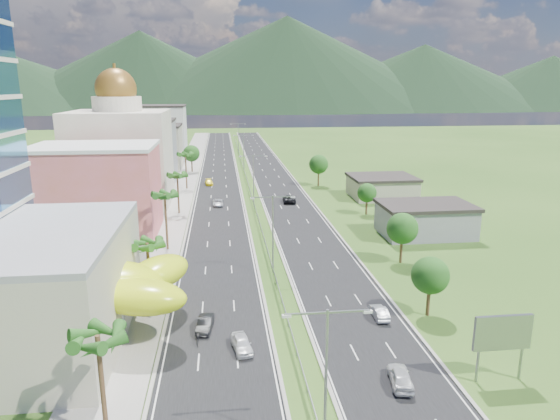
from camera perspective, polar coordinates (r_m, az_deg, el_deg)
name	(u,v)px	position (r m, az deg, el deg)	size (l,w,h in m)	color
ground	(282,303)	(60.45, 0.19, -10.64)	(500.00, 500.00, 0.00)	#2D5119
road_left	(219,174)	(146.70, -6.98, 4.07)	(11.00, 260.00, 0.04)	black
road_right	(270,173)	(147.37, -1.12, 4.22)	(11.00, 260.00, 0.04)	black
sidewalk_left	(186,175)	(147.06, -10.69, 3.97)	(7.00, 260.00, 0.12)	gray
median_guardrail	(248,183)	(129.04, -3.66, 3.05)	(0.10, 216.06, 0.76)	gray
streetlight_median_a	(326,368)	(35.47, 5.29, -17.49)	(6.04, 0.25, 11.00)	gray
streetlight_median_b	(273,226)	(67.44, -0.82, -1.86)	(6.04, 0.25, 11.00)	gray
streetlight_median_c	(253,175)	(106.34, -3.05, 4.04)	(6.04, 0.25, 11.00)	gray
streetlight_median_d	(244,149)	(150.79, -4.18, 7.00)	(6.04, 0.25, 11.00)	gray
streetlight_median_e	(238,134)	(195.50, -4.80, 8.61)	(6.04, 0.25, 11.00)	gray
lime_canopy	(97,285)	(56.05, -20.24, -8.06)	(18.00, 15.00, 7.40)	#C3DB15
pink_shophouse	(97,192)	(90.86, -20.20, 1.93)	(20.00, 15.00, 15.00)	#D16155
domed_building	(121,152)	(112.44, -17.73, 6.31)	(20.00, 20.00, 28.70)	beige
midrise_grey	(144,152)	(137.13, -15.30, 6.36)	(16.00, 15.00, 16.00)	gray
midrise_beige	(155,148)	(158.94, -14.14, 6.89)	(16.00, 15.00, 13.00)	#AFA990
midrise_white	(162,133)	(181.39, -13.29, 8.57)	(16.00, 15.00, 18.00)	silver
billboard	(503,335)	(48.22, 24.09, -12.87)	(5.20, 0.35, 6.20)	gray
shed_near	(425,221)	(89.66, 16.25, -1.21)	(15.00, 10.00, 5.00)	gray
shed_far	(382,188)	(117.75, 11.55, 2.50)	(14.00, 12.00, 4.40)	#AFA990
palm_tree_a	(98,342)	(37.86, -20.09, -13.97)	(3.60, 3.60, 9.10)	#47301C
palm_tree_b	(147,247)	(60.03, -14.93, -4.07)	(3.60, 3.60, 8.10)	#47301C
palm_tree_c	(165,197)	(78.83, -13.03, 1.43)	(3.60, 3.60, 9.60)	#47301C
palm_tree_d	(177,177)	(101.46, -11.66, 3.73)	(3.60, 3.60, 8.60)	#47301C
palm_tree_e	(185,156)	(125.97, -10.76, 6.10)	(3.60, 3.60, 9.40)	#47301C
leafy_tree_lfar	(191,153)	(151.06, -10.09, 6.38)	(4.90, 4.90, 8.05)	#47301C
leafy_tree_ra	(430,276)	(58.16, 16.79, -7.19)	(4.20, 4.20, 6.90)	#47301C
leafy_tree_rb	(402,229)	(74.05, 13.81, -2.08)	(4.55, 4.55, 7.47)	#47301C
leafy_tree_rc	(367,193)	(100.93, 9.92, 1.92)	(3.85, 3.85, 6.33)	#47301C
leafy_tree_rd	(319,164)	(128.43, 4.44, 5.23)	(4.90, 4.90, 8.05)	#47301C
mountain_ridge	(287,111)	(509.51, 0.82, 11.25)	(860.00, 140.00, 90.00)	black
car_white_near_left	(242,344)	(50.57, -4.39, -14.98)	(1.67, 4.15, 1.41)	silver
car_dark_left	(205,324)	(54.77, -8.57, -12.72)	(1.45, 4.16, 1.37)	black
car_silver_mid_left	(218,203)	(108.09, -7.11, 0.83)	(2.15, 4.66, 1.30)	#B6BABF
car_yellow_far_left	(209,182)	(131.20, -8.13, 3.16)	(1.89, 4.64, 1.35)	yellow
car_white_near_right	(400,377)	(46.63, 13.59, -18.02)	(1.80, 4.48, 1.53)	silver
car_silver_right	(379,312)	(57.80, 11.29, -11.38)	(1.39, 3.99, 1.32)	#B8BAC1
car_dark_far_right	(289,199)	(110.54, 1.05, 1.32)	(2.67, 5.79, 1.61)	black
motorcycle	(198,337)	(52.41, -9.37, -14.12)	(0.60, 2.00, 1.28)	black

